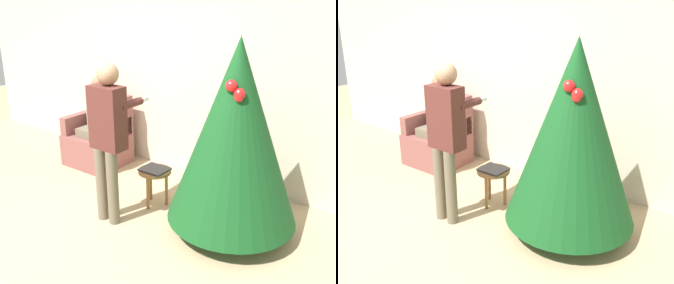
{
  "view_description": "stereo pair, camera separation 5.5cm",
  "coord_description": "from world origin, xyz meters",
  "views": [
    {
      "loc": [
        2.88,
        -2.01,
        2.29
      ],
      "look_at": [
        0.76,
        0.93,
        0.94
      ],
      "focal_mm": 42.0,
      "sensor_mm": 36.0,
      "label": 1
    },
    {
      "loc": [
        2.92,
        -1.98,
        2.29
      ],
      "look_at": [
        0.76,
        0.93,
        0.94
      ],
      "focal_mm": 42.0,
      "sensor_mm": 36.0,
      "label": 2
    }
  ],
  "objects": [
    {
      "name": "ground_plane",
      "position": [
        0.0,
        0.0,
        0.0
      ],
      "size": [
        14.0,
        14.0,
        0.0
      ],
      "primitive_type": "plane",
      "color": "tan"
    },
    {
      "name": "wall_back",
      "position": [
        0.0,
        2.23,
        1.35
      ],
      "size": [
        8.0,
        0.06,
        2.7
      ],
      "color": "beige",
      "rests_on": "ground_plane"
    },
    {
      "name": "christmas_tree",
      "position": [
        1.33,
        1.23,
        1.06
      ],
      "size": [
        1.3,
        1.3,
        1.97
      ],
      "color": "brown",
      "rests_on": "ground_plane"
    },
    {
      "name": "armchair",
      "position": [
        -1.03,
        1.72,
        0.35
      ],
      "size": [
        0.78,
        0.71,
        0.99
      ],
      "color": "brown",
      "rests_on": "ground_plane"
    },
    {
      "name": "person_seated",
      "position": [
        -1.03,
        1.69,
        0.7
      ],
      "size": [
        0.36,
        0.46,
        1.26
      ],
      "color": "#6B604C",
      "rests_on": "ground_plane"
    },
    {
      "name": "person_standing",
      "position": [
        0.18,
        0.68,
        1.0
      ],
      "size": [
        0.39,
        0.57,
        1.69
      ],
      "color": "#6B604C",
      "rests_on": "ground_plane"
    },
    {
      "name": "side_stool",
      "position": [
        0.38,
        1.19,
        0.36
      ],
      "size": [
        0.38,
        0.38,
        0.44
      ],
      "color": "olive",
      "rests_on": "ground_plane"
    },
    {
      "name": "laptop",
      "position": [
        0.38,
        1.19,
        0.45
      ],
      "size": [
        0.3,
        0.26,
        0.02
      ],
      "color": "#38383D",
      "rests_on": "side_stool"
    }
  ]
}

